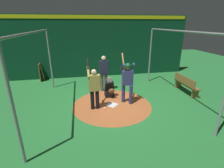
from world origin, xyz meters
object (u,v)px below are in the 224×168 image
Objects in this scene: batter at (127,79)px; bench at (186,84)px; home_plate at (112,105)px; catcher at (109,89)px; visitor at (94,87)px; baseball_0 at (126,100)px; baseball_1 at (105,108)px; umpire at (104,71)px; bat_rack at (41,72)px.

batter is 3.27m from bench.
home_plate is at bearing -80.75° from batter.
catcher is at bearing -139.99° from batter.
visitor is (1.04, -0.77, 0.57)m from catcher.
baseball_0 reaches higher than home_plate.
visitor is 27.32× the size of baseball_1.
umpire is at bearing -104.51° from bench.
bench is (-0.82, 4.57, -0.51)m from visitor.
umpire is at bearing -176.86° from home_plate.
batter reaches higher than visitor.
home_plate is 0.48m from baseball_1.
bat_rack reaches higher than catcher.
baseball_0 is (0.34, -3.15, -0.40)m from bench.
bench is at bearing 99.78° from batter.
home_plate is 5.68× the size of baseball_1.
baseball_0 is (-0.20, 0.01, -1.03)m from batter.
home_plate is at bearing -80.32° from bench.
batter reaches higher than baseball_0.
baseball_0 is 1.22m from baseball_1.
bat_rack reaches higher than home_plate.
baseball_0 is at bearing 108.76° from visitor.
batter is at bearing -80.22° from bench.
home_plate is 5.45m from bat_rack.
visitor is at bearing -71.36° from baseball_0.
home_plate is 0.21× the size of visitor.
visitor is (0.17, -0.74, 0.94)m from home_plate.
home_plate is 3.91m from bench.
bat_rack is (-3.23, -3.60, 0.11)m from catcher.
baseball_1 is at bearing -7.61° from umpire.
bat_rack is at bearing -131.90° from catcher.
baseball_0 is (-0.48, 1.42, -0.91)m from visitor.
bench is at bearing 65.05° from bat_rack.
batter is 1.04× the size of visitor.
umpire is 1.95m from visitor.
visitor is 4.67m from bench.
umpire is (-1.56, -0.76, -0.05)m from batter.
home_plate is 5.68× the size of baseball_0.
baseball_0 is (0.56, 0.65, -0.34)m from catcher.
bat_rack is (-4.09, -3.56, 0.48)m from home_plate.
baseball_1 is (1.19, -0.39, -0.34)m from catcher.
catcher is 13.16× the size of baseball_1.
baseball_0 is (3.78, 4.25, -0.45)m from bat_rack.
bat_rack is at bearing -114.95° from bench.
batter reaches higher than catcher.
baseball_1 is (0.97, -4.19, -0.40)m from bench.
visitor is at bearing -79.78° from bench.
baseball_1 is at bearing -58.91° from baseball_0.
batter is at bearing -4.03° from baseball_0.
baseball_1 is at bearing 68.74° from visitor.
visitor is (0.28, -1.41, -0.12)m from batter.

